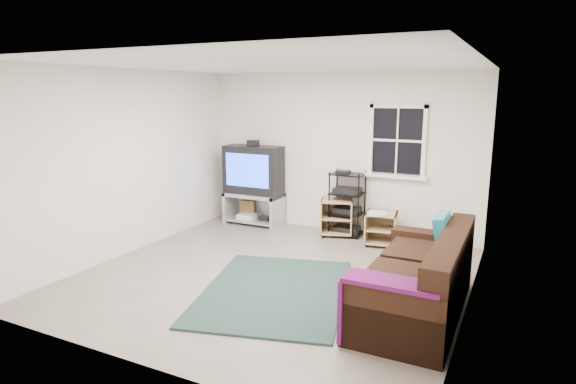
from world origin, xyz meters
The scene contains 8 objects.
room centered at (0.95, 2.27, 1.48)m, with size 4.60×4.62×4.60m.
tv_unit centered at (-1.46, 2.03, 0.81)m, with size 1.01×0.50×1.48m.
av_rack centered at (0.23, 2.09, 0.46)m, with size 0.53×0.38×1.05m.
side_table_left centered at (0.06, 2.07, 0.31)m, with size 0.63×0.63×0.59m.
side_table_right centered at (0.86, 1.85, 0.29)m, with size 0.52×0.52×0.52m.
sofa centered at (1.85, -0.25, 0.34)m, with size 0.93×2.09×0.96m.
shag_rug centered at (0.25, -0.45, 0.01)m, with size 1.60×2.19×0.03m, color black.
paper_bag centered at (-1.65, 2.17, 0.19)m, with size 0.26×0.17×0.37m, color olive.
Camera 1 is at (2.71, -5.07, 2.28)m, focal length 30.00 mm.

